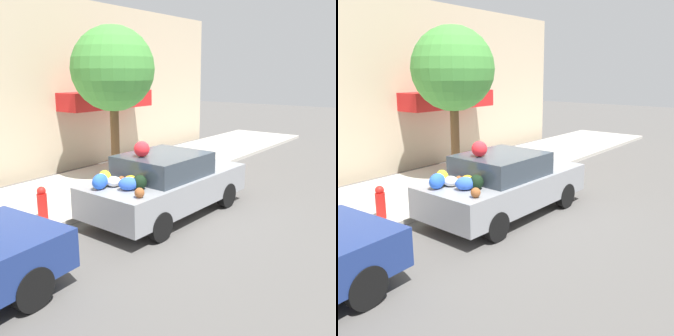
{
  "view_description": "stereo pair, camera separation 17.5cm",
  "coord_description": "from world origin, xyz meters",
  "views": [
    {
      "loc": [
        -6.55,
        -5.06,
        3.06
      ],
      "look_at": [
        0.0,
        -0.12,
        1.05
      ],
      "focal_mm": 42.0,
      "sensor_mm": 36.0,
      "label": 1
    },
    {
      "loc": [
        -6.45,
        -5.2,
        3.06
      ],
      "look_at": [
        0.0,
        -0.12,
        1.05
      ],
      "focal_mm": 42.0,
      "sensor_mm": 36.0,
      "label": 2
    }
  ],
  "objects": [
    {
      "name": "art_car",
      "position": [
        -0.05,
        -0.11,
        0.72
      ],
      "size": [
        3.95,
        1.79,
        1.7
      ],
      "rotation": [
        0.0,
        0.0,
        -0.02
      ],
      "color": "gray",
      "rests_on": "ground"
    },
    {
      "name": "building_facade",
      "position": [
        0.15,
        4.92,
        2.59
      ],
      "size": [
        18.0,
        1.2,
        5.23
      ],
      "color": "#C6B293",
      "rests_on": "ground"
    },
    {
      "name": "sidewalk_curb",
      "position": [
        0.0,
        2.7,
        0.06
      ],
      "size": [
        24.0,
        3.2,
        0.12
      ],
      "color": "#B2ADA3",
      "rests_on": "ground"
    },
    {
      "name": "fire_hydrant",
      "position": [
        -2.04,
        1.54,
        0.46
      ],
      "size": [
        0.2,
        0.2,
        0.7
      ],
      "color": "red",
      "rests_on": "sidewalk_curb"
    },
    {
      "name": "ground_plane",
      "position": [
        0.0,
        0.0,
        0.0
      ],
      "size": [
        60.0,
        60.0,
        0.0
      ],
      "primitive_type": "plane",
      "color": "#565451"
    },
    {
      "name": "street_tree",
      "position": [
        1.12,
        2.55,
        3.12
      ],
      "size": [
        2.24,
        2.24,
        4.15
      ],
      "color": "brown",
      "rests_on": "sidewalk_curb"
    }
  ]
}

